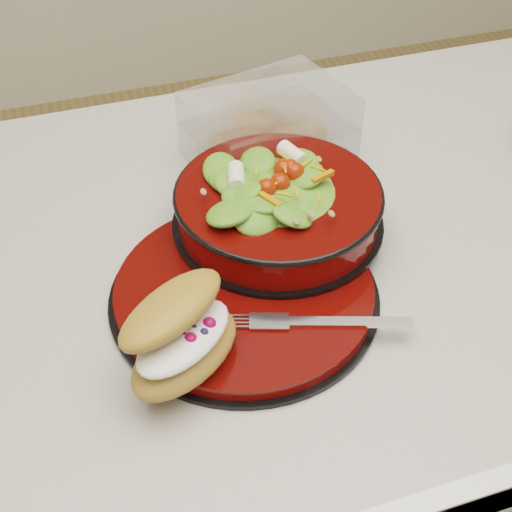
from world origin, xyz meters
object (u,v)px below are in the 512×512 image
object	(u,v)px
salad_bowl	(278,199)
croissant	(182,334)
dinner_plate	(245,292)
island_counter	(378,414)
fork	(325,322)
pastry_box	(268,129)

from	to	relation	value
salad_bowl	croissant	bearing A→B (deg)	-133.02
dinner_plate	island_counter	bearing A→B (deg)	18.03
dinner_plate	fork	world-z (taller)	fork
salad_bowl	croissant	world-z (taller)	salad_bowl
dinner_plate	pastry_box	distance (m)	0.27
croissant	fork	size ratio (longest dim) A/B	0.89
dinner_plate	salad_bowl	xyz separation A→B (m)	(0.07, 0.09, 0.05)
salad_bowl	fork	size ratio (longest dim) A/B	1.51
salad_bowl	fork	bearing A→B (deg)	-92.08
salad_bowl	fork	world-z (taller)	salad_bowl
island_counter	dinner_plate	bearing A→B (deg)	-161.97
island_counter	fork	world-z (taller)	fork
fork	salad_bowl	bearing A→B (deg)	16.42
fork	croissant	bearing A→B (deg)	109.09
pastry_box	croissant	bearing A→B (deg)	-134.32
island_counter	croissant	xyz separation A→B (m)	(-0.34, -0.16, 0.50)
island_counter	fork	size ratio (longest dim) A/B	7.57
island_counter	pastry_box	distance (m)	0.54
island_counter	pastry_box	xyz separation A→B (m)	(-0.15, 0.16, 0.49)
dinner_plate	fork	xyz separation A→B (m)	(0.06, -0.08, 0.01)
island_counter	fork	xyz separation A→B (m)	(-0.19, -0.16, 0.47)
salad_bowl	pastry_box	xyz separation A→B (m)	(0.04, 0.16, -0.01)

